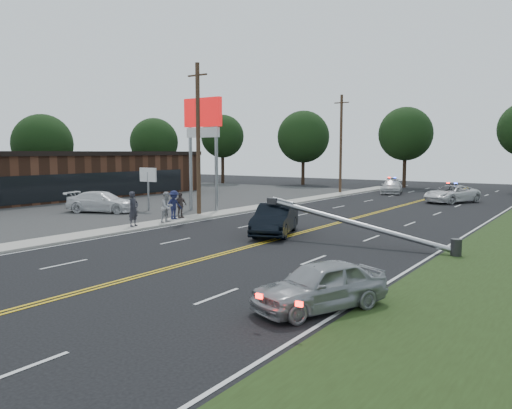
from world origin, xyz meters
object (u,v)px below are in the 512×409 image
Objects in this scene: utility_pole_far at (341,144)px; bystander_c at (174,205)px; parked_car at (102,202)px; waiting_sedan at (320,285)px; fallen_streetlight at (365,226)px; emergency_a at (451,194)px; bystander_a at (133,209)px; crashed_sedan at (275,219)px; utility_pole_mid at (198,139)px; small_sign at (148,178)px; bystander_d at (180,205)px; pylon_sign at (203,127)px; emergency_b at (392,187)px; bystander_b at (167,207)px.

utility_pole_far is 25.27m from bystander_c.
bystander_c is at bearing -116.44° from parked_car.
utility_pole_far is 39.04m from waiting_sedan.
emergency_a is at bearing 94.02° from fallen_streetlight.
bystander_a is (-15.12, 6.96, 0.43)m from waiting_sedan.
utility_pole_far reaches higher than bystander_a.
utility_pole_mid is at bearing 134.95° from crashed_sedan.
utility_pole_mid is at bearing -3.97° from bystander_a.
utility_pole_mid is at bearing 0.00° from small_sign.
crashed_sedan is at bearing -81.52° from bystander_a.
parked_car is 0.97× the size of emergency_a.
bystander_c is at bearing 175.26° from fallen_streetlight.
waiting_sedan is at bearing -116.15° from bystander_d.
utility_pole_mid is 2.57× the size of waiting_sedan.
fallen_streetlight is 13.01m from bystander_d.
utility_pole_mid reaches higher than small_sign.
utility_pole_far is at bearing 7.79° from bystander_c.
parked_car is 2.88× the size of bystander_c.
waiting_sedan is 32.13m from emergency_a.
pylon_sign is 4.55× the size of bystander_c.
bystander_c reaches higher than waiting_sedan.
parked_car is 8.55m from bystander_a.
parked_car is (-5.49, -4.50, -5.26)m from pylon_sign.
emergency_a is at bearing -19.14° from bystander_d.
small_sign is at bearing -126.11° from emergency_b.
waiting_sedan is 18.59m from bystander_c.
parked_car is at bearing -105.49° from utility_pole_far.
pylon_sign reaches higher than waiting_sedan.
small_sign is 1.60× the size of bystander_a.
small_sign is 5.53m from utility_pole_mid.
bystander_a is at bearing -75.90° from pylon_sign.
bystander_c is at bearing 26.75° from bystander_b.
fallen_streetlight is 1.94× the size of crashed_sedan.
fallen_streetlight is at bearing -117.28° from parked_car.
utility_pole_mid is at bearing 163.36° from fallen_streetlight.
emergency_a is 25.04m from bystander_b.
pylon_sign is 23.70m from waiting_sedan.
utility_pole_mid is at bearing -90.00° from utility_pole_far.
utility_pole_mid reaches higher than crashed_sedan.
utility_pole_far is 13.06m from emergency_a.
utility_pole_mid is 5.94m from bystander_b.
waiting_sedan is at bearing -88.63° from emergency_b.
bystander_a is 4.10m from bystander_d.
utility_pole_far is 6.81m from emergency_b.
utility_pole_far is at bearing -174.04° from emergency_a.
fallen_streetlight is 0.94× the size of utility_pole_far.
utility_pole_far is 25.79m from parked_car.
bystander_a reaches higher than emergency_b.
waiting_sedan is at bearing -117.59° from bystander_c.
utility_pole_mid reaches higher than bystander_d.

